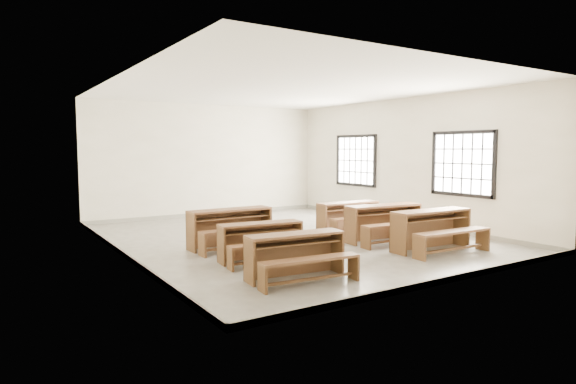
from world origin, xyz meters
TOP-DOWN VIEW (x-y plane):
  - room at (0.09, 0.00)m, footprint 8.50×8.50m
  - desk_set_0 at (-1.69, -2.86)m, footprint 1.58×0.93m
  - desk_set_1 at (-1.55, -1.57)m, footprint 1.54×0.92m
  - desk_set_2 at (-1.48, -0.26)m, footprint 1.69×0.90m
  - desk_set_3 at (1.62, -2.59)m, footprint 1.75×0.96m
  - desk_set_4 at (1.48, -1.44)m, footprint 1.78×1.04m
  - desk_set_5 at (1.60, -0.15)m, footprint 1.58×0.86m

SIDE VIEW (x-z plane):
  - desk_set_1 at x=-1.55m, z-range 0.05..0.71m
  - desk_set_0 at x=-1.69m, z-range 0.06..0.73m
  - desk_set_5 at x=1.60m, z-range 0.06..0.76m
  - desk_set_2 at x=-1.48m, z-range 0.06..0.82m
  - desk_set_4 at x=1.48m, z-range 0.06..0.83m
  - desk_set_3 at x=1.62m, z-range 0.06..0.83m
  - room at x=0.09m, z-range 0.54..3.74m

